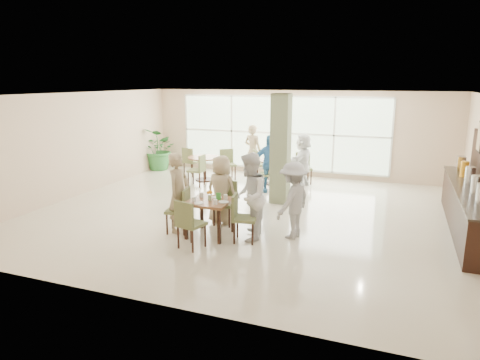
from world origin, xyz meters
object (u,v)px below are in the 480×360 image
(round_table_right, at_px, (276,166))
(adult_a, at_px, (269,164))
(teen_right, at_px, (249,197))
(teen_standing, at_px, (293,200))
(potted_plant, at_px, (160,149))
(round_table_left, at_px, (205,163))
(teen_left, at_px, (179,193))
(adult_b, at_px, (303,160))
(buffet_counter, at_px, (469,205))
(teen_far, at_px, (221,190))
(adult_standing, at_px, (253,151))
(main_table, at_px, (210,205))

(round_table_right, relative_size, adult_a, 0.65)
(round_table_right, xyz_separation_m, teen_right, (0.78, -4.66, 0.31))
(teen_right, distance_m, adult_a, 3.80)
(teen_standing, bearing_deg, potted_plant, -112.70)
(round_table_left, height_order, teen_left, teen_left)
(potted_plant, bearing_deg, teen_left, -55.49)
(teen_right, xyz_separation_m, adult_b, (0.04, 4.64, -0.08))
(buffet_counter, relative_size, teen_standing, 3.02)
(adult_a, bearing_deg, buffet_counter, -37.36)
(round_table_right, xyz_separation_m, teen_far, (-0.13, -3.95, 0.20))
(round_table_left, bearing_deg, adult_b, 4.83)
(adult_standing, bearing_deg, round_table_right, 159.01)
(teen_far, bearing_deg, teen_standing, 179.27)
(teen_left, distance_m, teen_right, 1.53)
(main_table, relative_size, teen_standing, 0.55)
(teen_far, bearing_deg, adult_a, -83.53)
(teen_left, bearing_deg, round_table_right, -4.94)
(teen_left, bearing_deg, adult_a, -7.86)
(teen_far, height_order, adult_b, adult_b)
(round_table_right, distance_m, buffet_counter, 5.56)
(main_table, bearing_deg, adult_a, 88.79)
(teen_left, height_order, adult_a, teen_left)
(main_table, xyz_separation_m, teen_right, (0.81, 0.12, 0.23))
(round_table_left, height_order, teen_standing, teen_standing)
(adult_standing, bearing_deg, teen_standing, 132.63)
(potted_plant, xyz_separation_m, teen_far, (4.31, -4.58, 0.02))
(teen_far, relative_size, teen_right, 0.87)
(main_table, bearing_deg, teen_standing, 17.82)
(adult_b, bearing_deg, potted_plant, -90.37)
(teen_far, distance_m, adult_standing, 4.78)
(teen_left, bearing_deg, teen_far, -34.04)
(main_table, relative_size, adult_a, 0.52)
(teen_right, xyz_separation_m, teen_standing, (0.78, 0.39, -0.10))
(teen_left, distance_m, adult_b, 4.98)
(round_table_right, relative_size, adult_standing, 0.61)
(buffet_counter, relative_size, adult_a, 2.88)
(main_table, relative_size, potted_plant, 0.58)
(teen_standing, bearing_deg, round_table_left, -119.57)
(teen_left, distance_m, adult_standing, 5.50)
(buffet_counter, distance_m, teen_standing, 3.78)
(adult_standing, bearing_deg, adult_b, 172.65)
(teen_far, distance_m, adult_b, 4.04)
(round_table_left, relative_size, round_table_right, 1.00)
(teen_standing, height_order, adult_standing, adult_standing)
(round_table_right, xyz_separation_m, buffet_counter, (4.93, -2.56, -0.01))
(teen_standing, bearing_deg, main_table, -55.71)
(buffet_counter, xyz_separation_m, teen_far, (-5.06, -1.39, 0.21))
(teen_left, bearing_deg, main_table, -88.81)
(teen_standing, bearing_deg, buffet_counter, 133.30)
(potted_plant, bearing_deg, round_table_left, -22.76)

